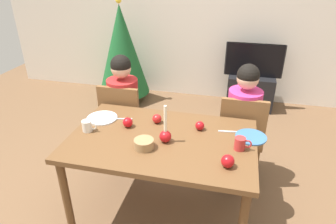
{
  "coord_description": "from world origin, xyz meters",
  "views": [
    {
      "loc": [
        0.49,
        -1.85,
        1.96
      ],
      "look_at": [
        0.0,
        0.2,
        0.87
      ],
      "focal_mm": 31.92,
      "sensor_mm": 36.0,
      "label": 1
    }
  ],
  "objects_px": {
    "chair_left": "(124,120)",
    "plate_left": "(102,118)",
    "tv_stand": "(250,91)",
    "candle_centerpiece": "(165,134)",
    "person_right_child": "(242,127)",
    "apple_by_left_plate": "(128,122)",
    "mug_right": "(240,144)",
    "apple_near_candle": "(157,119)",
    "christmas_tree": "(122,50)",
    "apple_by_right_mug": "(228,161)",
    "chair_right": "(241,134)",
    "tv": "(254,60)",
    "mug_left": "(88,126)",
    "dining_table": "(162,147)",
    "plate_right": "(251,137)",
    "bowl_walnuts": "(144,144)",
    "person_left_child": "(124,113)",
    "apple_far_edge": "(200,126)"
  },
  "relations": [
    {
      "from": "chair_left",
      "to": "plate_left",
      "type": "distance_m",
      "value": 0.5
    },
    {
      "from": "tv_stand",
      "to": "candle_centerpiece",
      "type": "bearing_deg",
      "value": -106.21
    },
    {
      "from": "person_right_child",
      "to": "apple_by_left_plate",
      "type": "height_order",
      "value": "person_right_child"
    },
    {
      "from": "mug_right",
      "to": "apple_near_candle",
      "type": "bearing_deg",
      "value": 160.9
    },
    {
      "from": "christmas_tree",
      "to": "apple_by_right_mug",
      "type": "relative_size",
      "value": 17.1
    },
    {
      "from": "tv_stand",
      "to": "plate_left",
      "type": "distance_m",
      "value": 2.54
    },
    {
      "from": "chair_right",
      "to": "mug_right",
      "type": "distance_m",
      "value": 0.69
    },
    {
      "from": "mug_right",
      "to": "apple_near_candle",
      "type": "xyz_separation_m",
      "value": [
        -0.67,
        0.23,
        -0.01
      ]
    },
    {
      "from": "tv",
      "to": "mug_left",
      "type": "distance_m",
      "value": 2.68
    },
    {
      "from": "mug_left",
      "to": "apple_by_right_mug",
      "type": "bearing_deg",
      "value": -10.6
    },
    {
      "from": "apple_near_candle",
      "to": "chair_right",
      "type": "bearing_deg",
      "value": 29.34
    },
    {
      "from": "dining_table",
      "to": "mug_right",
      "type": "xyz_separation_m",
      "value": [
        0.58,
        -0.02,
        0.13
      ]
    },
    {
      "from": "dining_table",
      "to": "tv",
      "type": "height_order",
      "value": "tv"
    },
    {
      "from": "dining_table",
      "to": "apple_by_left_plate",
      "type": "height_order",
      "value": "apple_by_left_plate"
    },
    {
      "from": "plate_right",
      "to": "apple_near_candle",
      "type": "distance_m",
      "value": 0.76
    },
    {
      "from": "bowl_walnuts",
      "to": "apple_by_left_plate",
      "type": "relative_size",
      "value": 1.77
    },
    {
      "from": "apple_by_right_mug",
      "to": "mug_left",
      "type": "bearing_deg",
      "value": 169.4
    },
    {
      "from": "chair_right",
      "to": "bowl_walnuts",
      "type": "height_order",
      "value": "chair_right"
    },
    {
      "from": "chair_left",
      "to": "mug_right",
      "type": "xyz_separation_m",
      "value": [
        1.14,
        -0.62,
        0.29
      ]
    },
    {
      "from": "person_left_child",
      "to": "tv",
      "type": "bearing_deg",
      "value": 52.4
    },
    {
      "from": "person_left_child",
      "to": "mug_left",
      "type": "distance_m",
      "value": 0.71
    },
    {
      "from": "candle_centerpiece",
      "to": "plate_right",
      "type": "height_order",
      "value": "candle_centerpiece"
    },
    {
      "from": "chair_right",
      "to": "mug_right",
      "type": "xyz_separation_m",
      "value": [
        -0.02,
        -0.62,
        0.29
      ]
    },
    {
      "from": "plate_left",
      "to": "candle_centerpiece",
      "type": "bearing_deg",
      "value": -19.91
    },
    {
      "from": "dining_table",
      "to": "tv_stand",
      "type": "bearing_deg",
      "value": 72.62
    },
    {
      "from": "bowl_walnuts",
      "to": "apple_near_candle",
      "type": "xyz_separation_m",
      "value": [
        -0.01,
        0.38,
        0.0
      ]
    },
    {
      "from": "apple_by_left_plate",
      "to": "chair_left",
      "type": "bearing_deg",
      "value": 116.35
    },
    {
      "from": "tv",
      "to": "bowl_walnuts",
      "type": "xyz_separation_m",
      "value": [
        -0.81,
        -2.46,
        0.07
      ]
    },
    {
      "from": "tv",
      "to": "candle_centerpiece",
      "type": "distance_m",
      "value": 2.44
    },
    {
      "from": "tv_stand",
      "to": "christmas_tree",
      "type": "bearing_deg",
      "value": -174.05
    },
    {
      "from": "candle_centerpiece",
      "to": "bowl_walnuts",
      "type": "xyz_separation_m",
      "value": [
        -0.13,
        -0.11,
        -0.03
      ]
    },
    {
      "from": "plate_left",
      "to": "plate_right",
      "type": "bearing_deg",
      "value": -0.7
    },
    {
      "from": "tv_stand",
      "to": "mug_left",
      "type": "height_order",
      "value": "mug_left"
    },
    {
      "from": "mug_left",
      "to": "apple_by_right_mug",
      "type": "relative_size",
      "value": 1.37
    },
    {
      "from": "person_right_child",
      "to": "plate_right",
      "type": "height_order",
      "value": "person_right_child"
    },
    {
      "from": "plate_left",
      "to": "mug_left",
      "type": "height_order",
      "value": "mug_left"
    },
    {
      "from": "plate_left",
      "to": "apple_by_right_mug",
      "type": "relative_size",
      "value": 2.93
    },
    {
      "from": "tv",
      "to": "plate_right",
      "type": "xyz_separation_m",
      "value": [
        -0.06,
        -2.14,
        0.05
      ]
    },
    {
      "from": "plate_left",
      "to": "mug_left",
      "type": "bearing_deg",
      "value": -95.52
    },
    {
      "from": "chair_left",
      "to": "mug_right",
      "type": "bearing_deg",
      "value": -28.78
    },
    {
      "from": "apple_far_edge",
      "to": "apple_by_left_plate",
      "type": "bearing_deg",
      "value": -171.08
    },
    {
      "from": "person_right_child",
      "to": "apple_near_candle",
      "type": "relative_size",
      "value": 15.25
    },
    {
      "from": "chair_right",
      "to": "apple_by_left_plate",
      "type": "distance_m",
      "value": 1.07
    },
    {
      "from": "chair_right",
      "to": "plate_right",
      "type": "height_order",
      "value": "chair_right"
    },
    {
      "from": "candle_centerpiece",
      "to": "tv_stand",
      "type": "bearing_deg",
      "value": 73.79
    },
    {
      "from": "chair_left",
      "to": "tv",
      "type": "relative_size",
      "value": 1.14
    },
    {
      "from": "dining_table",
      "to": "bowl_walnuts",
      "type": "distance_m",
      "value": 0.22
    },
    {
      "from": "person_left_child",
      "to": "apple_by_right_mug",
      "type": "height_order",
      "value": "person_left_child"
    },
    {
      "from": "person_right_child",
      "to": "chair_right",
      "type": "bearing_deg",
      "value": -90.0
    },
    {
      "from": "tv_stand",
      "to": "apple_far_edge",
      "type": "xyz_separation_m",
      "value": [
        -0.46,
        -2.11,
        0.55
      ]
    }
  ]
}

